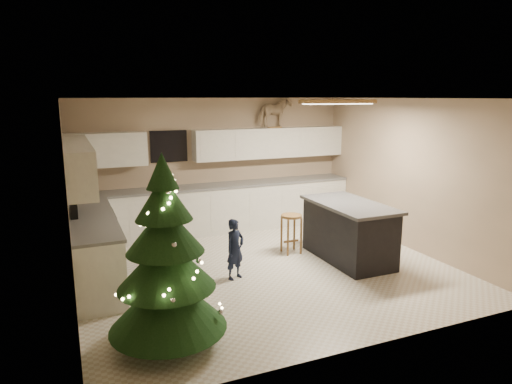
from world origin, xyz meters
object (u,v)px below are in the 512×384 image
at_px(bar_stool, 291,224).
at_px(toddler, 235,249).
at_px(island, 348,231).
at_px(rocking_horse, 275,112).
at_px(christmas_tree, 166,269).

bearing_deg(bar_stool, toddler, -151.77).
bearing_deg(toddler, island, -23.64).
bearing_deg(island, toddler, -179.06).
bearing_deg(island, bar_stool, 137.44).
xyz_separation_m(toddler, rocking_horse, (1.81, 2.51, 1.87)).
distance_m(island, bar_stool, 0.96).
xyz_separation_m(christmas_tree, toddler, (1.29, 1.41, -0.41)).
relative_size(island, rocking_horse, 2.27).
distance_m(toddler, rocking_horse, 3.62).
height_order(island, christmas_tree, christmas_tree).
height_order(island, bar_stool, island).
bearing_deg(bar_stool, christmas_tree, -140.73).
xyz_separation_m(bar_stool, rocking_horse, (0.54, 1.83, 1.81)).
relative_size(island, christmas_tree, 0.82).
bearing_deg(toddler, bar_stool, 3.64).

